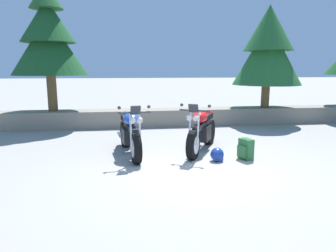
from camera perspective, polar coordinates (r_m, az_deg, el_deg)
name	(u,v)px	position (r m, az deg, el deg)	size (l,w,h in m)	color
ground_plane	(197,171)	(5.78, 5.36, -8.44)	(120.00, 120.00, 0.00)	gray
stone_wall	(163,117)	(10.31, -0.90, 1.65)	(36.00, 0.80, 0.55)	gray
motorcycle_blue_near_left	(130,133)	(6.81, -7.08, -1.31)	(0.72, 2.06, 1.18)	black
motorcycle_red_centre	(202,131)	(7.07, 6.29, -0.85)	(1.19, 1.88, 1.18)	black
rider_backpack	(246,148)	(6.64, 14.34, -4.01)	(0.32, 0.34, 0.47)	#2D6B38
rider_helmet	(217,155)	(6.41, 9.18, -5.31)	(0.28, 0.28, 0.28)	navy
pine_tree_far_left	(48,37)	(10.51, -21.48, 15.25)	(2.31, 2.31, 3.94)	brown
pine_tree_mid_left	(268,47)	(11.21, 18.20, 13.84)	(2.31, 2.31, 3.45)	brown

